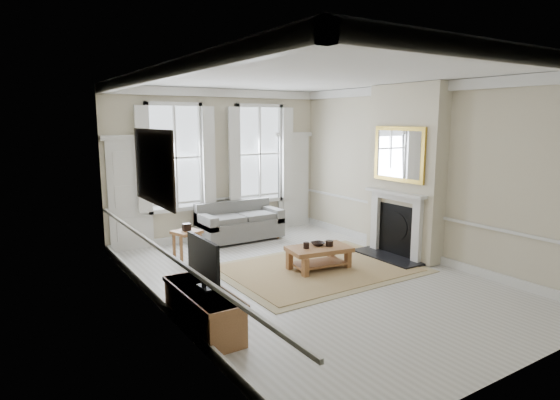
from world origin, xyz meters
TOP-DOWN VIEW (x-y plane):
  - floor at (0.00, 0.00)m, footprint 7.20×7.20m
  - ceiling at (0.00, 0.00)m, footprint 7.20×7.20m
  - back_wall at (0.00, 3.60)m, footprint 5.20×0.00m
  - left_wall at (-2.60, 0.00)m, footprint 0.00×7.20m
  - right_wall at (2.60, 0.00)m, footprint 0.00×7.20m
  - window_left at (-1.05, 3.55)m, footprint 1.26×0.20m
  - window_right at (1.05, 3.55)m, footprint 1.26×0.20m
  - door_left at (-2.05, 3.56)m, footprint 0.90×0.08m
  - door_right at (2.05, 3.56)m, footprint 0.90×0.08m
  - painting at (-2.56, 0.30)m, footprint 0.05×1.66m
  - chimney_breast at (2.43, 0.20)m, footprint 0.35×1.70m
  - hearth at (2.00, 0.20)m, footprint 0.55×1.50m
  - fireplace at (2.20, 0.20)m, footprint 0.21×1.45m
  - mirror at (2.21, 0.20)m, footprint 0.06×1.26m
  - sofa at (0.24, 3.11)m, footprint 1.86×0.90m
  - side_table at (-1.34, 2.29)m, footprint 0.59×0.59m
  - rug at (0.45, 0.38)m, footprint 3.50×2.60m
  - coffee_table at (0.45, 0.38)m, footprint 1.21×0.82m
  - ceramic_pot_a at (0.20, 0.43)m, footprint 0.11×0.11m
  - ceramic_pot_b at (0.65, 0.33)m, footprint 0.14×0.14m
  - bowl at (0.50, 0.48)m, footprint 0.25×0.25m
  - tv_stand at (-2.34, -0.80)m, footprint 0.49×1.53m
  - tv at (-2.32, -0.80)m, footprint 0.08×0.90m

SIDE VIEW (x-z plane):
  - floor at x=0.00m, z-range 0.00..0.00m
  - rug at x=0.45m, z-range 0.00..0.02m
  - hearth at x=2.00m, z-range 0.00..0.05m
  - tv_stand at x=-2.34m, z-range 0.00..0.55m
  - coffee_table at x=0.45m, z-range 0.13..0.55m
  - sofa at x=0.24m, z-range -0.07..0.79m
  - bowl at x=0.50m, z-range 0.42..0.48m
  - side_table at x=-1.34m, z-range 0.18..0.75m
  - ceramic_pot_b at x=0.65m, z-range 0.42..0.52m
  - ceramic_pot_a at x=0.20m, z-range 0.42..0.53m
  - fireplace at x=2.20m, z-range 0.07..1.40m
  - tv at x=-2.32m, z-range 0.60..1.28m
  - door_left at x=-2.05m, z-range 0.00..2.30m
  - door_right at x=2.05m, z-range 0.00..2.30m
  - back_wall at x=0.00m, z-range -0.90..4.30m
  - left_wall at x=-2.60m, z-range -1.90..5.30m
  - right_wall at x=2.60m, z-range -1.90..5.30m
  - chimney_breast at x=2.43m, z-range 0.01..3.39m
  - window_left at x=-1.05m, z-range 0.80..3.00m
  - window_right at x=1.05m, z-range 0.80..3.00m
  - painting at x=-2.56m, z-range 1.52..2.58m
  - mirror at x=2.21m, z-range 1.52..2.58m
  - ceiling at x=0.00m, z-range 3.40..3.40m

